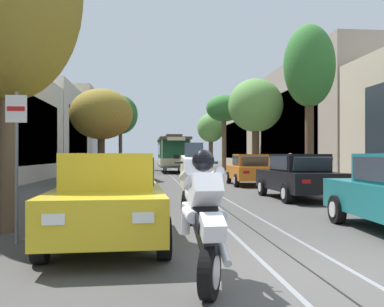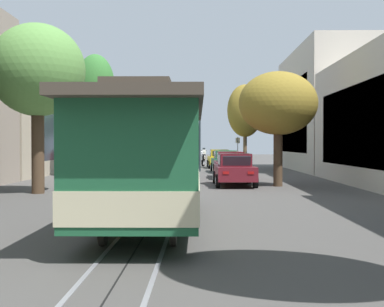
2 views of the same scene
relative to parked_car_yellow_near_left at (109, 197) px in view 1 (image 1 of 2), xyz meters
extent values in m
plane|color=#4C4947|center=(2.86, 21.88, -0.80)|extent=(160.00, 160.00, 0.00)
cube|color=gray|center=(2.33, 25.91, -0.79)|extent=(0.08, 68.33, 0.01)
cube|color=gray|center=(3.39, 25.91, -0.79)|extent=(0.08, 68.33, 0.01)
cube|color=black|center=(2.86, 25.91, -0.80)|extent=(0.03, 68.33, 0.01)
cube|color=#2D3842|center=(-5.72, 18.37, 2.11)|extent=(0.04, 10.56, 3.88)
cube|color=beige|center=(-8.37, 33.45, 2.98)|extent=(5.34, 14.78, 7.56)
cube|color=#2D3842|center=(-5.72, 33.45, 2.60)|extent=(0.04, 10.56, 4.54)
cube|color=#BCAD93|center=(-7.75, 48.53, 3.93)|extent=(4.11, 14.78, 9.45)
cube|color=#2D3842|center=(-5.72, 48.53, 3.45)|extent=(0.04, 10.56, 5.67)
cube|color=gray|center=(13.68, 25.91, 3.57)|extent=(4.51, 19.81, 8.75)
cube|color=#2D3842|center=(11.45, 25.91, 3.14)|extent=(0.04, 14.08, 5.25)
cube|color=tan|center=(14.10, 46.02, 2.97)|extent=(5.35, 19.81, 7.55)
cube|color=#2D3842|center=(11.45, 46.02, 2.60)|extent=(0.04, 14.08, 4.53)
cube|color=gold|center=(0.00, -0.04, -0.15)|extent=(1.94, 4.36, 0.66)
cube|color=gold|center=(0.00, 0.11, 0.48)|extent=(1.55, 2.11, 0.60)
cube|color=#2D3842|center=(0.02, -0.73, 0.46)|extent=(1.34, 0.27, 0.47)
cube|color=#2D3842|center=(-0.04, 1.29, 0.46)|extent=(1.30, 0.24, 0.45)
cube|color=#2D3842|center=(0.74, 0.14, 0.48)|extent=(0.09, 1.81, 0.47)
cube|color=#2D3842|center=(-0.75, 0.08, 0.48)|extent=(0.09, 1.81, 0.47)
cube|color=white|center=(0.63, -2.18, -0.05)|extent=(0.28, 0.05, 0.14)
cube|color=#B21414|center=(0.49, 2.14, -0.05)|extent=(0.28, 0.05, 0.12)
cube|color=white|center=(-0.48, -2.22, -0.05)|extent=(0.28, 0.05, 0.14)
cube|color=#B21414|center=(-0.63, 2.10, -0.05)|extent=(0.28, 0.05, 0.12)
cylinder|color=black|center=(0.93, -1.34, -0.48)|extent=(0.22, 0.65, 0.64)
cylinder|color=silver|center=(1.04, -1.34, -0.48)|extent=(0.03, 0.35, 0.35)
cylinder|color=black|center=(-0.83, -1.40, -0.48)|extent=(0.22, 0.65, 0.64)
cylinder|color=silver|center=(-0.94, -1.41, -0.48)|extent=(0.03, 0.35, 0.35)
cylinder|color=black|center=(0.84, 1.32, -0.48)|extent=(0.22, 0.65, 0.64)
cylinder|color=silver|center=(0.95, 1.33, -0.48)|extent=(0.03, 0.35, 0.35)
cylinder|color=black|center=(-0.92, 1.26, -0.48)|extent=(0.22, 0.65, 0.64)
cylinder|color=silver|center=(-1.03, 1.26, -0.48)|extent=(0.03, 0.35, 0.35)
cube|color=#1E6038|center=(-0.20, 6.50, -0.15)|extent=(1.96, 4.36, 0.66)
cube|color=#1E6038|center=(-0.20, 6.65, 0.48)|extent=(1.55, 2.12, 0.60)
cube|color=#2D3842|center=(-0.17, 5.81, 0.46)|extent=(1.34, 0.27, 0.47)
cube|color=#2D3842|center=(-0.24, 7.83, 0.46)|extent=(1.30, 0.25, 0.45)
cube|color=#2D3842|center=(0.55, 6.68, 0.48)|extent=(0.10, 1.81, 0.47)
cube|color=#2D3842|center=(-0.95, 6.62, 0.48)|extent=(0.10, 1.81, 0.47)
cube|color=white|center=(0.44, 4.36, -0.05)|extent=(0.28, 0.05, 0.14)
cube|color=#B21414|center=(0.28, 8.68, -0.05)|extent=(0.28, 0.05, 0.12)
cube|color=white|center=(-0.67, 4.32, -0.05)|extent=(0.28, 0.05, 0.14)
cube|color=#B21414|center=(-0.83, 8.64, -0.05)|extent=(0.28, 0.05, 0.12)
cylinder|color=black|center=(0.73, 5.20, -0.48)|extent=(0.22, 0.65, 0.64)
cylinder|color=silver|center=(0.84, 5.20, -0.48)|extent=(0.03, 0.35, 0.35)
cylinder|color=black|center=(-1.03, 5.14, -0.48)|extent=(0.22, 0.65, 0.64)
cylinder|color=silver|center=(-1.14, 5.13, -0.48)|extent=(0.03, 0.35, 0.35)
cylinder|color=black|center=(0.63, 7.86, -0.48)|extent=(0.22, 0.65, 0.64)
cylinder|color=silver|center=(0.74, 7.87, -0.48)|extent=(0.03, 0.35, 0.35)
cylinder|color=black|center=(-1.12, 7.80, -0.48)|extent=(0.22, 0.65, 0.64)
cylinder|color=silver|center=(-1.23, 7.80, -0.48)|extent=(0.03, 0.35, 0.35)
cube|color=maroon|center=(-0.18, 12.90, -0.15)|extent=(1.84, 4.32, 0.66)
cube|color=maroon|center=(-0.18, 13.05, 0.48)|extent=(1.49, 2.08, 0.60)
cube|color=#2D3842|center=(-0.17, 12.21, 0.46)|extent=(1.33, 0.23, 0.47)
cube|color=#2D3842|center=(-0.19, 14.23, 0.46)|extent=(1.30, 0.21, 0.45)
cube|color=#2D3842|center=(0.57, 13.05, 0.48)|extent=(0.05, 1.81, 0.47)
cube|color=#2D3842|center=(-0.93, 13.04, 0.48)|extent=(0.05, 1.81, 0.47)
cube|color=white|center=(0.40, 10.74, -0.05)|extent=(0.28, 0.04, 0.14)
cube|color=#B21414|center=(0.36, 15.06, -0.05)|extent=(0.28, 0.04, 0.12)
cube|color=white|center=(-0.72, 10.73, -0.05)|extent=(0.28, 0.04, 0.14)
cube|color=#B21414|center=(-0.76, 15.05, -0.05)|extent=(0.28, 0.04, 0.12)
cylinder|color=black|center=(0.71, 11.57, -0.48)|extent=(0.21, 0.64, 0.64)
cylinder|color=silver|center=(0.82, 11.57, -0.48)|extent=(0.02, 0.35, 0.35)
cylinder|color=black|center=(-1.05, 11.56, -0.48)|extent=(0.21, 0.64, 0.64)
cylinder|color=silver|center=(-1.16, 11.56, -0.48)|extent=(0.02, 0.35, 0.35)
cylinder|color=black|center=(0.69, 14.24, -0.48)|extent=(0.21, 0.64, 0.64)
cylinder|color=silver|center=(0.80, 14.24, -0.48)|extent=(0.02, 0.35, 0.35)
cylinder|color=black|center=(-1.07, 14.22, -0.48)|extent=(0.21, 0.64, 0.64)
cylinder|color=silver|center=(-1.18, 14.22, -0.48)|extent=(0.02, 0.35, 0.35)
cube|color=maroon|center=(-0.05, 18.51, -0.15)|extent=(1.89, 4.34, 0.66)
cube|color=maroon|center=(-0.05, 18.66, 0.48)|extent=(1.52, 2.09, 0.60)
cube|color=#2D3842|center=(-0.04, 17.82, 0.46)|extent=(1.34, 0.25, 0.47)
cube|color=#2D3842|center=(-0.08, 19.84, 0.46)|extent=(1.30, 0.22, 0.45)
cube|color=#2D3842|center=(0.70, 18.67, 0.48)|extent=(0.07, 1.81, 0.47)
cube|color=#2D3842|center=(-0.80, 18.64, 0.48)|extent=(0.07, 1.81, 0.47)
cube|color=white|center=(0.55, 16.36, -0.05)|extent=(0.28, 0.05, 0.14)
cube|color=#B21414|center=(0.47, 20.68, -0.05)|extent=(0.28, 0.05, 0.12)
cube|color=white|center=(-0.56, 16.34, -0.05)|extent=(0.28, 0.05, 0.14)
cube|color=#B21414|center=(-0.65, 20.66, -0.05)|extent=(0.28, 0.05, 0.12)
cylinder|color=black|center=(0.86, 17.19, -0.48)|extent=(0.21, 0.64, 0.64)
cylinder|color=silver|center=(0.97, 17.20, -0.48)|extent=(0.03, 0.35, 0.35)
cylinder|color=black|center=(-0.90, 17.16, -0.48)|extent=(0.21, 0.64, 0.64)
cylinder|color=silver|center=(-1.01, 17.16, -0.48)|extent=(0.03, 0.35, 0.35)
cylinder|color=black|center=(0.80, 19.86, -0.48)|extent=(0.21, 0.64, 0.64)
cylinder|color=silver|center=(0.91, 19.86, -0.48)|extent=(0.03, 0.35, 0.35)
cylinder|color=black|center=(-0.96, 19.82, -0.48)|extent=(0.21, 0.64, 0.64)
cylinder|color=silver|center=(-1.07, 19.82, -0.48)|extent=(0.03, 0.35, 0.35)
cube|color=#2D3842|center=(5.00, 0.15, 0.48)|extent=(0.11, 1.81, 0.47)
cube|color=white|center=(5.30, 2.45, -0.05)|extent=(0.28, 0.05, 0.14)
cube|color=white|center=(6.41, 2.40, -0.05)|extent=(0.28, 0.05, 0.14)
cylinder|color=black|center=(4.94, 1.64, -0.48)|extent=(0.23, 0.65, 0.64)
cylinder|color=silver|center=(4.83, 1.64, -0.48)|extent=(0.04, 0.35, 0.35)
cube|color=black|center=(5.93, 7.05, -0.15)|extent=(1.92, 4.35, 0.66)
cube|color=black|center=(5.93, 6.90, 0.48)|extent=(1.53, 2.10, 0.60)
cube|color=#2D3842|center=(5.91, 7.74, 0.46)|extent=(1.34, 0.26, 0.47)
cube|color=#2D3842|center=(5.96, 5.72, 0.46)|extent=(1.30, 0.23, 0.45)
cube|color=#2D3842|center=(5.18, 6.88, 0.48)|extent=(0.08, 1.81, 0.47)
cube|color=#2D3842|center=(6.68, 6.92, 0.48)|extent=(0.08, 1.81, 0.47)
cube|color=white|center=(5.31, 9.19, -0.05)|extent=(0.28, 0.05, 0.14)
cube|color=#B21414|center=(5.43, 4.88, -0.05)|extent=(0.28, 0.05, 0.12)
cube|color=white|center=(6.42, 9.23, -0.05)|extent=(0.28, 0.05, 0.14)
cube|color=#B21414|center=(6.55, 4.91, -0.05)|extent=(0.28, 0.05, 0.12)
cylinder|color=black|center=(5.01, 8.36, -0.48)|extent=(0.22, 0.65, 0.64)
cylinder|color=silver|center=(4.90, 8.36, -0.48)|extent=(0.03, 0.35, 0.35)
cylinder|color=black|center=(6.77, 8.41, -0.48)|extent=(0.22, 0.65, 0.64)
cylinder|color=silver|center=(6.88, 8.41, -0.48)|extent=(0.03, 0.35, 0.35)
cylinder|color=black|center=(5.08, 5.69, -0.48)|extent=(0.22, 0.65, 0.64)
cylinder|color=silver|center=(4.97, 5.69, -0.48)|extent=(0.03, 0.35, 0.35)
cylinder|color=black|center=(6.84, 5.74, -0.48)|extent=(0.22, 0.65, 0.64)
cylinder|color=silver|center=(6.95, 5.75, -0.48)|extent=(0.03, 0.35, 0.35)
cube|color=orange|center=(5.84, 13.98, -0.15)|extent=(1.99, 4.37, 0.66)
cube|color=orange|center=(5.83, 13.83, 0.48)|extent=(1.56, 2.13, 0.60)
cube|color=#2D3842|center=(5.87, 14.67, 0.46)|extent=(1.34, 0.28, 0.47)
cube|color=#2D3842|center=(5.78, 12.65, 0.46)|extent=(1.30, 0.25, 0.45)
cube|color=#2D3842|center=(5.08, 13.86, 0.48)|extent=(0.11, 1.81, 0.47)
cube|color=#2D3842|center=(6.58, 13.80, 0.48)|extent=(0.11, 1.81, 0.47)
cube|color=white|center=(5.37, 16.16, -0.05)|extent=(0.28, 0.05, 0.14)
cube|color=#B21414|center=(5.19, 11.85, -0.05)|extent=(0.28, 0.05, 0.12)
cube|color=white|center=(6.49, 16.11, -0.05)|extent=(0.28, 0.05, 0.14)
cube|color=#B21414|center=(6.30, 11.80, -0.05)|extent=(0.28, 0.05, 0.12)
cylinder|color=black|center=(5.02, 15.35, -0.48)|extent=(0.23, 0.65, 0.64)
cylinder|color=silver|center=(4.91, 15.35, -0.48)|extent=(0.04, 0.35, 0.35)
cylinder|color=black|center=(6.77, 15.27, -0.48)|extent=(0.23, 0.65, 0.64)
cylinder|color=silver|center=(6.88, 15.27, -0.48)|extent=(0.04, 0.35, 0.35)
cylinder|color=black|center=(4.90, 12.69, -0.48)|extent=(0.23, 0.65, 0.64)
cylinder|color=silver|center=(4.79, 12.69, -0.48)|extent=(0.04, 0.35, 0.35)
cylinder|color=black|center=(6.66, 12.61, -0.48)|extent=(0.23, 0.65, 0.64)
cylinder|color=silver|center=(6.77, 12.60, -0.48)|extent=(0.04, 0.35, 0.35)
cylinder|color=brown|center=(-2.11, 1.25, 1.07)|extent=(0.31, 0.31, 3.73)
cylinder|color=#4C3826|center=(-2.14, 18.86, 0.83)|extent=(0.44, 0.44, 3.25)
ellipsoid|color=olive|center=(-2.14, 18.86, 3.21)|extent=(3.81, 3.20, 3.06)
cylinder|color=#4C3826|center=(-2.16, 37.32, 1.54)|extent=(0.36, 0.36, 4.68)
ellipsoid|color=#2D662D|center=(-2.16, 37.32, 4.87)|extent=(3.55, 2.92, 3.96)
cylinder|color=brown|center=(8.18, 11.82, 1.58)|extent=(0.40, 0.40, 4.76)
ellipsoid|color=#387A33|center=(8.18, 11.82, 4.92)|extent=(2.41, 2.15, 3.86)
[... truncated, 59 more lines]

